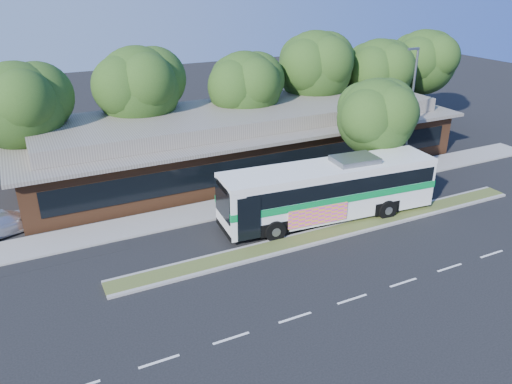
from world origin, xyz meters
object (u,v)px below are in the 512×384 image
(lamp_post, at_px, (410,109))
(sidewalk_tree, at_px, (379,115))
(sedan, at_px, (4,222))
(transit_bus, at_px, (330,187))

(lamp_post, distance_m, sidewalk_tree, 3.25)
(sedan, xyz_separation_m, sidewalk_tree, (23.28, -3.51, 4.34))
(transit_bus, bearing_deg, sedan, 164.20)
(transit_bus, bearing_deg, sidewalk_tree, 32.45)
(transit_bus, bearing_deg, lamp_post, 26.63)
(lamp_post, distance_m, transit_bus, 10.05)
(sedan, bearing_deg, sidewalk_tree, -120.65)
(sedan, bearing_deg, transit_bus, -132.54)
(sedan, bearing_deg, lamp_post, -118.40)
(lamp_post, xyz_separation_m, sedan, (-26.47, 2.93, -4.24))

